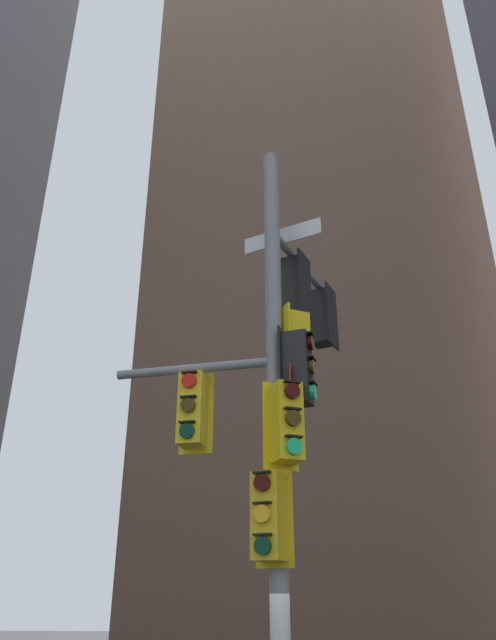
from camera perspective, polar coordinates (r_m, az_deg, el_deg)
The scene contains 2 objects.
building_mid_block at distance 39.75m, azimuth 5.33°, elevation 11.79°, with size 15.89×15.89×52.51m, color brown.
signal_pole_assembly at distance 8.42m, azimuth 2.88°, elevation -6.78°, with size 3.35×2.65×8.96m.
Camera 1 is at (0.29, -7.76, 2.38)m, focal length 34.01 mm.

